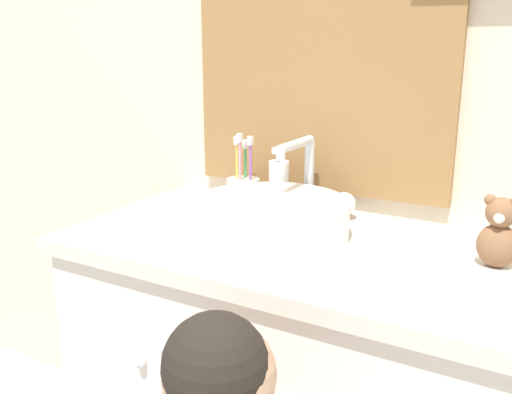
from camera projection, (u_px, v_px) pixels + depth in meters
name	position (u px, v px, depth m)	size (l,w,h in m)	color
wall_back	(358.00, 30.00, 1.38)	(3.20, 0.18, 2.50)	beige
sink_basin	(273.00, 216.00, 1.28)	(0.35, 0.40, 0.20)	white
toothbrush_holder	(243.00, 190.00, 1.51)	(0.09, 0.09, 0.20)	beige
soap_dispenser	(279.00, 184.00, 1.48)	(0.05, 0.05, 0.16)	white
teddy_bear	(499.00, 234.00, 1.09)	(0.08, 0.07, 0.14)	brown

